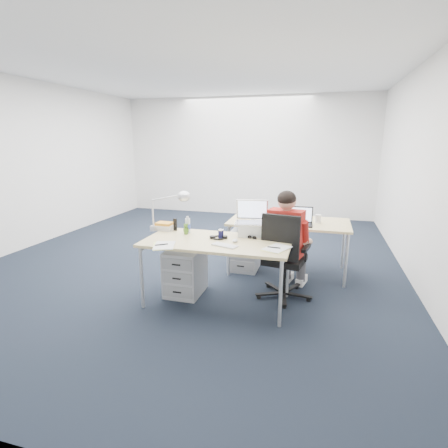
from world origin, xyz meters
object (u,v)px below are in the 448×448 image
object	(u,v)px
headphones	(219,237)
seated_person	(289,243)
desk_lamp	(165,210)
silver_laptop	(251,219)
desk_far	(289,224)
far_cup	(318,219)
computer_mouse	(235,241)
sunglasses	(252,238)
can_koozie	(221,234)
office_chair	(283,274)
water_bottle	(188,225)
drawer_pedestal_near	(185,271)
desk_near	(217,245)
cordless_phone	(175,225)
bear_figurine	(186,229)
book_stack	(165,226)
drawer_pedestal_far	(245,250)
dark_laptop	(299,216)
wireless_keyboard	(225,245)

from	to	relation	value
headphones	seated_person	bearing A→B (deg)	11.96
seated_person	desk_lamp	bearing A→B (deg)	-155.96
desk_lamp	silver_laptop	bearing A→B (deg)	20.90
desk_far	far_cup	size ratio (longest dim) A/B	14.43
computer_mouse	sunglasses	xyz separation A→B (m)	(0.15, 0.17, -0.00)
can_koozie	far_cup	size ratio (longest dim) A/B	0.91
office_chair	water_bottle	xyz separation A→B (m)	(-1.13, -0.11, 0.54)
drawer_pedestal_near	headphones	size ratio (longest dim) A/B	2.73
desk_far	headphones	distance (m)	1.28
desk_near	cordless_phone	world-z (taller)	cordless_phone
computer_mouse	desk_far	bearing A→B (deg)	72.51
seated_person	silver_laptop	distance (m)	0.55
office_chair	bear_figurine	bearing A→B (deg)	-162.08
can_koozie	drawer_pedestal_near	bearing A→B (deg)	176.10
computer_mouse	bear_figurine	bearing A→B (deg)	169.44
headphones	book_stack	size ratio (longest dim) A/B	0.98
bear_figurine	desk_lamp	xyz separation A→B (m)	(-0.28, 0.05, 0.20)
desk_lamp	drawer_pedestal_far	bearing A→B (deg)	65.01
drawer_pedestal_near	cordless_phone	xyz separation A→B (m)	(-0.18, 0.15, 0.53)
desk_far	book_stack	distance (m)	1.68
book_stack	sunglasses	world-z (taller)	book_stack
book_stack	far_cup	bearing A→B (deg)	26.50
drawer_pedestal_near	can_koozie	distance (m)	0.68
headphones	can_koozie	size ratio (longest dim) A/B	1.99
dark_laptop	far_cup	world-z (taller)	dark_laptop
wireless_keyboard	headphones	xyz separation A→B (m)	(-0.14, 0.25, 0.01)
office_chair	far_cup	xyz separation A→B (m)	(0.34, 0.84, 0.49)
office_chair	dark_laptop	world-z (taller)	office_chair
headphones	desk_lamp	size ratio (longest dim) A/B	0.39
desk_far	office_chair	bearing A→B (deg)	-87.38
seated_person	desk_near	bearing A→B (deg)	-133.48
desk_near	desk_far	world-z (taller)	same
dark_laptop	drawer_pedestal_near	bearing A→B (deg)	-149.59
drawer_pedestal_far	book_stack	xyz separation A→B (m)	(-0.81, -0.88, 0.50)
far_cup	silver_laptop	bearing A→B (deg)	-130.98
drawer_pedestal_near	silver_laptop	world-z (taller)	silver_laptop
water_bottle	sunglasses	size ratio (longest dim) A/B	1.82
office_chair	cordless_phone	size ratio (longest dim) A/B	6.89
sunglasses	desk_lamp	world-z (taller)	desk_lamp
can_koozie	cordless_phone	size ratio (longest dim) A/B	0.68
drawer_pedestal_near	dark_laptop	distance (m)	1.61
wireless_keyboard	dark_laptop	distance (m)	1.32
drawer_pedestal_far	computer_mouse	bearing A→B (deg)	-83.04
desk_far	can_koozie	xyz separation A→B (m)	(-0.65, -1.06, 0.10)
seated_person	drawer_pedestal_far	size ratio (longest dim) A/B	2.27
desk_near	bear_figurine	xyz separation A→B (m)	(-0.43, 0.16, 0.11)
cordless_phone	book_stack	bearing A→B (deg)	-158.32
water_bottle	bear_figurine	xyz separation A→B (m)	(-0.00, -0.06, -0.04)
water_bottle	sunglasses	xyz separation A→B (m)	(0.78, -0.05, -0.09)
sunglasses	seated_person	bearing A→B (deg)	56.84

